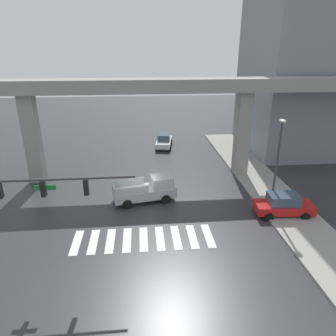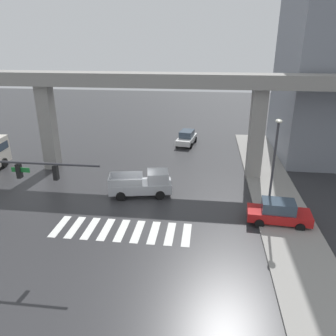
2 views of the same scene
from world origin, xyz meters
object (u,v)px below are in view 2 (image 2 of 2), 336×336
object	(u,v)px
sedan_white	(187,138)
traffic_signal_mast	(2,178)
pickup_truck	(144,184)
fire_hydrant	(263,216)
street_lamp_near_corner	(274,158)
sedan_red	(279,212)

from	to	relation	value
sedan_white	traffic_signal_mast	bearing A→B (deg)	-112.16
pickup_truck	fire_hydrant	size ratio (longest dim) A/B	6.31
traffic_signal_mast	street_lamp_near_corner	bearing A→B (deg)	18.79
pickup_truck	fire_hydrant	world-z (taller)	pickup_truck
sedan_white	fire_hydrant	bearing A→B (deg)	-69.49
sedan_red	street_lamp_near_corner	size ratio (longest dim) A/B	0.61
sedan_red	pickup_truck	bearing A→B (deg)	161.93
sedan_red	street_lamp_near_corner	xyz separation A→B (m)	(-0.57, 0.85, 3.70)
sedan_white	street_lamp_near_corner	distance (m)	18.92
pickup_truck	street_lamp_near_corner	size ratio (longest dim) A/B	0.74
street_lamp_near_corner	traffic_signal_mast	bearing A→B (deg)	-161.21
fire_hydrant	street_lamp_near_corner	bearing A→B (deg)	62.21
sedan_red	traffic_signal_mast	size ratio (longest dim) A/B	0.51
fire_hydrant	pickup_truck	bearing A→B (deg)	160.65
sedan_red	fire_hydrant	xyz separation A→B (m)	(-0.97, 0.09, -0.42)
pickup_truck	sedan_white	distance (m)	14.89
pickup_truck	street_lamp_near_corner	bearing A→B (deg)	-14.43
pickup_truck	sedan_red	distance (m)	10.70
sedan_white	fire_hydrant	xyz separation A→B (m)	(6.70, -17.90, -0.42)
sedan_red	street_lamp_near_corner	distance (m)	3.84
sedan_red	street_lamp_near_corner	bearing A→B (deg)	124.05
sedan_red	sedan_white	size ratio (longest dim) A/B	0.98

